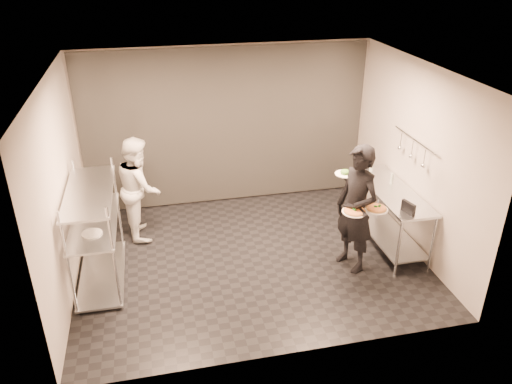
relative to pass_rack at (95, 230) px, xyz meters
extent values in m
cube|color=black|center=(2.15, 0.00, -0.77)|extent=(5.00, 4.00, 0.00)
cube|color=silver|center=(2.15, 0.00, 2.03)|extent=(5.00, 4.00, 0.00)
cube|color=#B8AFA5|center=(2.15, 2.00, 0.63)|extent=(5.00, 0.00, 2.80)
cube|color=#B8AFA5|center=(2.15, -2.00, 0.63)|extent=(5.00, 0.00, 2.80)
cube|color=#B8AFA5|center=(-0.35, 0.00, 0.63)|extent=(0.00, 4.00, 2.80)
cube|color=#B8AFA5|center=(4.65, 0.00, 0.63)|extent=(0.00, 4.00, 2.80)
cube|color=silver|center=(2.15, 1.97, 0.63)|extent=(4.90, 0.04, 2.74)
cylinder|color=silver|center=(-0.27, -0.77, -0.02)|extent=(0.04, 0.04, 1.50)
cylinder|color=silver|center=(-0.27, 0.77, -0.02)|extent=(0.04, 0.04, 1.50)
cylinder|color=silver|center=(0.27, -0.77, -0.02)|extent=(0.04, 0.04, 1.50)
cylinder|color=silver|center=(0.27, 0.77, -0.02)|extent=(0.04, 0.04, 1.50)
cube|color=silver|center=(0.00, 0.00, -0.72)|extent=(0.60, 1.60, 0.03)
cube|color=silver|center=(0.00, 0.00, 0.13)|extent=(0.60, 1.60, 0.03)
cube|color=silver|center=(0.00, 0.00, 0.58)|extent=(0.60, 1.60, 0.03)
cylinder|color=white|center=(0.00, -0.35, 0.16)|extent=(0.26, 0.26, 0.01)
cylinder|color=white|center=(0.00, 0.10, 0.16)|extent=(0.26, 0.26, 0.01)
cylinder|color=silver|center=(4.07, -0.86, -0.32)|extent=(0.04, 0.04, 0.90)
cylinder|color=silver|center=(4.07, 0.86, -0.32)|extent=(0.04, 0.04, 0.90)
cylinder|color=silver|center=(4.59, -0.86, -0.32)|extent=(0.04, 0.04, 0.90)
cylinder|color=silver|center=(4.59, 0.86, -0.32)|extent=(0.04, 0.04, 0.90)
cube|color=silver|center=(4.33, 0.00, -0.59)|extent=(0.57, 1.71, 0.03)
cube|color=silver|center=(4.33, 0.00, 0.13)|extent=(0.60, 1.80, 0.04)
cylinder|color=silver|center=(4.59, 0.00, 0.93)|extent=(0.02, 1.20, 0.02)
cylinder|color=silver|center=(4.57, -0.35, 0.80)|extent=(0.01, 0.01, 0.22)
sphere|color=silver|center=(4.57, -0.35, 0.67)|extent=(0.07, 0.07, 0.07)
cylinder|color=silver|center=(4.57, 0.00, 0.80)|extent=(0.01, 0.01, 0.22)
sphere|color=silver|center=(4.57, 0.00, 0.67)|extent=(0.07, 0.07, 0.07)
cylinder|color=silver|center=(4.57, 0.35, 0.80)|extent=(0.01, 0.01, 0.22)
sphere|color=silver|center=(4.57, 0.35, 0.67)|extent=(0.07, 0.07, 0.07)
imported|color=black|center=(3.55, -0.49, 0.17)|extent=(0.67, 0.80, 1.87)
imported|color=white|center=(0.60, 1.10, 0.06)|extent=(0.69, 0.85, 1.65)
cylinder|color=white|center=(3.44, -0.68, 0.24)|extent=(0.34, 0.34, 0.01)
cylinder|color=#B27E40|center=(3.44, -0.68, 0.26)|extent=(0.30, 0.30, 0.02)
cylinder|color=#BC4A19|center=(3.44, -0.68, 0.27)|extent=(0.26, 0.26, 0.01)
sphere|color=#125112|center=(3.44, -0.68, 0.27)|extent=(0.04, 0.04, 0.04)
cylinder|color=white|center=(3.75, -0.69, 0.25)|extent=(0.32, 0.32, 0.01)
cylinder|color=#B27E40|center=(3.75, -0.69, 0.26)|extent=(0.28, 0.28, 0.02)
cylinder|color=#BC4A19|center=(3.75, -0.69, 0.27)|extent=(0.25, 0.25, 0.01)
sphere|color=#125112|center=(3.75, -0.69, 0.28)|extent=(0.04, 0.04, 0.04)
cylinder|color=white|center=(3.47, -0.18, 0.58)|extent=(0.28, 0.28, 0.01)
ellipsoid|color=#2C6619|center=(3.47, -0.18, 0.61)|extent=(0.13, 0.13, 0.07)
cube|color=black|center=(4.21, -0.72, 0.23)|extent=(0.11, 0.24, 0.17)
cylinder|color=#99A799|center=(4.31, 0.72, 0.26)|extent=(0.06, 0.06, 0.23)
cylinder|color=#99A799|center=(4.41, 0.19, 0.24)|extent=(0.05, 0.05, 0.18)
cylinder|color=black|center=(4.30, 0.80, 0.28)|extent=(0.07, 0.07, 0.25)
camera|label=1|loc=(0.87, -6.13, 3.49)|focal=35.00mm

